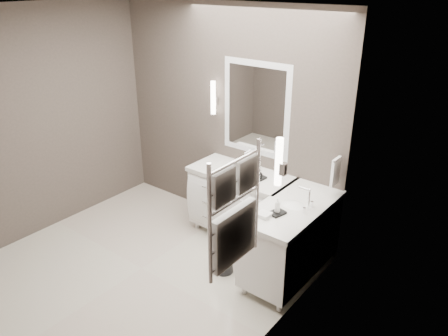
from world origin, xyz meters
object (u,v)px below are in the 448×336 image
Objects in this scene: vanity_right at (291,236)px; waste_bin at (224,260)px; vanity_back at (241,200)px; towel_ladder at (234,217)px.

waste_bin is (-0.59, -0.38, -0.34)m from vanity_right.
vanity_back is 2.16m from towel_ladder.
waste_bin is (-0.81, 0.92, -1.24)m from towel_ladder.
vanity_back is at bearing 112.25° from waste_bin.
towel_ladder reaches higher than vanity_right.
towel_ladder is 3.05× the size of waste_bin.
vanity_back is 4.21× the size of waste_bin.
vanity_right is at bearing 32.90° from waste_bin.
vanity_right is (0.88, -0.33, 0.00)m from vanity_back.
vanity_back is at bearing 124.10° from towel_ladder.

